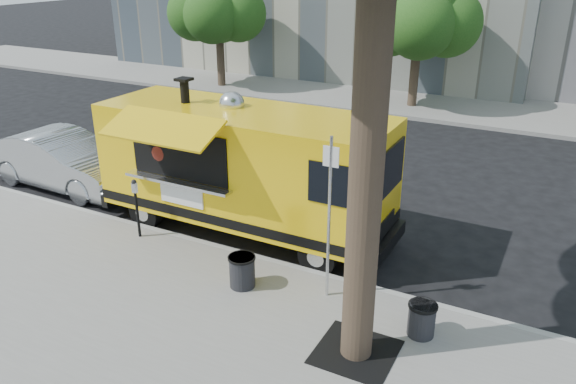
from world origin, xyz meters
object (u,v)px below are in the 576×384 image
at_px(trash_bin_right, 422,319).
at_px(trash_bin_left, 242,270).
at_px(far_tree_b, 420,11).
at_px(sign_post, 329,210).
at_px(parking_meter, 136,201).
at_px(sedan, 64,161).
at_px(far_tree_a, 218,4).
at_px(food_truck, 242,167).

bearing_deg(trash_bin_right, trash_bin_left, -178.23).
distance_m(far_tree_b, trash_bin_left, 15.11).
xyz_separation_m(sign_post, parking_meter, (-4.55, 0.20, -0.87)).
bearing_deg(sedan, far_tree_a, 15.68).
bearing_deg(trash_bin_left, food_truck, 120.93).
bearing_deg(far_tree_b, trash_bin_right, -73.36).
height_order(far_tree_b, sign_post, far_tree_b).
height_order(parking_meter, trash_bin_right, parking_meter).
bearing_deg(sign_post, food_truck, 148.52).
height_order(sign_post, trash_bin_right, sign_post).
height_order(far_tree_b, trash_bin_right, far_tree_b).
xyz_separation_m(far_tree_a, far_tree_b, (9.00, 0.40, 0.06)).
distance_m(far_tree_b, food_truck, 12.74).
relative_size(sign_post, trash_bin_left, 4.87).
bearing_deg(trash_bin_left, far_tree_b, 94.05).
xyz_separation_m(far_tree_a, trash_bin_left, (10.04, -14.30, -3.30)).
bearing_deg(far_tree_a, far_tree_b, 2.54).
bearing_deg(food_truck, sedan, 179.62).
xyz_separation_m(food_truck, trash_bin_right, (4.62, -2.07, -1.11)).
relative_size(parking_meter, trash_bin_left, 2.17).
bearing_deg(far_tree_b, parking_meter, -98.10).
bearing_deg(food_truck, trash_bin_right, -23.93).
distance_m(far_tree_a, trash_bin_left, 17.78).
relative_size(trash_bin_left, trash_bin_right, 1.08).
height_order(far_tree_b, trash_bin_left, far_tree_b).
distance_m(far_tree_a, trash_bin_right, 19.78).
bearing_deg(trash_bin_right, sedan, 168.38).
height_order(food_truck, sedan, food_truck).
xyz_separation_m(sedan, trash_bin_right, (10.30, -2.12, -0.29)).
height_order(sign_post, trash_bin_left, sign_post).
height_order(parking_meter, sedan, sedan).
height_order(far_tree_b, food_truck, far_tree_b).
distance_m(parking_meter, food_truck, 2.38).
bearing_deg(far_tree_a, trash_bin_right, -46.73).
xyz_separation_m(far_tree_a, parking_meter, (7.00, -13.65, -2.79)).
bearing_deg(parking_meter, trash_bin_left, -12.05).
bearing_deg(sedan, trash_bin_right, -100.15).
relative_size(far_tree_a, trash_bin_left, 8.69).
xyz_separation_m(sign_post, trash_bin_left, (-1.51, -0.45, -1.37)).
relative_size(far_tree_a, sedan, 1.18).
distance_m(food_truck, sedan, 5.74).
bearing_deg(far_tree_b, sedan, -115.47).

